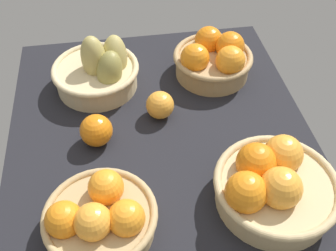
% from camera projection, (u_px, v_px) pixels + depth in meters
% --- Properties ---
extents(market_tray, '(0.84, 0.72, 0.03)m').
position_uv_depth(market_tray, '(161.00, 138.00, 0.96)').
color(market_tray, black).
rests_on(market_tray, ground).
extents(basket_far_right, '(0.25, 0.25, 0.12)m').
position_uv_depth(basket_far_right, '(272.00, 185.00, 0.79)').
color(basket_far_right, tan).
rests_on(basket_far_right, market_tray).
extents(basket_near_left_pears, '(0.23, 0.23, 0.15)m').
position_uv_depth(basket_near_left_pears, '(99.00, 71.00, 1.04)').
color(basket_near_left_pears, '#D3BC8C').
rests_on(basket_near_left_pears, market_tray).
extents(basket_far_left, '(0.21, 0.21, 0.12)m').
position_uv_depth(basket_far_left, '(214.00, 59.00, 1.07)').
color(basket_far_left, tan).
rests_on(basket_far_left, market_tray).
extents(basket_near_right, '(0.22, 0.22, 0.11)m').
position_uv_depth(basket_near_right, '(100.00, 217.00, 0.75)').
color(basket_near_right, tan).
rests_on(basket_near_right, market_tray).
extents(loose_orange_front_gap, '(0.07, 0.07, 0.07)m').
position_uv_depth(loose_orange_front_gap, '(160.00, 105.00, 0.97)').
color(loose_orange_front_gap, '#F49E33').
rests_on(loose_orange_front_gap, market_tray).
extents(loose_orange_back_gap, '(0.08, 0.08, 0.08)m').
position_uv_depth(loose_orange_back_gap, '(96.00, 130.00, 0.91)').
color(loose_orange_back_gap, orange).
rests_on(loose_orange_back_gap, market_tray).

